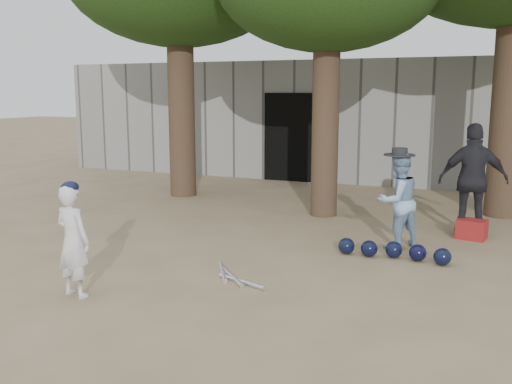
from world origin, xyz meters
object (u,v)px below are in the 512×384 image
at_px(spectator_blue, 398,201).
at_px(red_bag, 472,229).
at_px(boy_player, 73,241).
at_px(spectator_dark, 473,180).

bearing_deg(spectator_blue, red_bag, 175.98).
height_order(boy_player, red_bag, boy_player).
xyz_separation_m(boy_player, spectator_dark, (3.91, 4.54, 0.26)).
relative_size(boy_player, spectator_blue, 0.90).
bearing_deg(spectator_dark, red_bag, 86.33).
bearing_deg(spectator_dark, boy_player, 37.03).
bearing_deg(spectator_blue, spectator_dark, -177.58).
xyz_separation_m(spectator_dark, red_bag, (0.03, -0.20, -0.73)).
relative_size(boy_player, spectator_dark, 0.71).
distance_m(spectator_blue, spectator_dark, 1.52).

